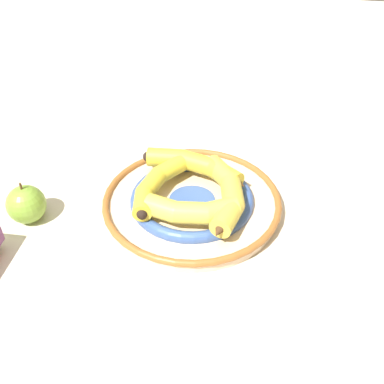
{
  "coord_description": "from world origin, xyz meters",
  "views": [
    {
      "loc": [
        -0.14,
        0.62,
        0.54
      ],
      "look_at": [
        -0.03,
        0.01,
        0.04
      ],
      "focal_mm": 42.0,
      "sensor_mm": 36.0,
      "label": 1
    }
  ],
  "objects_px": {
    "banana_a": "(197,165)",
    "banana_d": "(227,195)",
    "apple": "(26,204)",
    "decorative_bowl": "(192,202)",
    "banana_b": "(156,183)",
    "banana_c": "(189,211)"
  },
  "relations": [
    {
      "from": "decorative_bowl",
      "to": "banana_c",
      "type": "xyz_separation_m",
      "value": [
        -0.01,
        0.07,
        0.04
      ]
    },
    {
      "from": "decorative_bowl",
      "to": "banana_d",
      "type": "height_order",
      "value": "banana_d"
    },
    {
      "from": "banana_a",
      "to": "banana_c",
      "type": "xyz_separation_m",
      "value": [
        -0.01,
        0.13,
        0.0
      ]
    },
    {
      "from": "banana_d",
      "to": "banana_c",
      "type": "bearing_deg",
      "value": 120.97
    },
    {
      "from": "banana_a",
      "to": "banana_d",
      "type": "height_order",
      "value": "same"
    },
    {
      "from": "banana_b",
      "to": "decorative_bowl",
      "type": "bearing_deg",
      "value": 104.31
    },
    {
      "from": "decorative_bowl",
      "to": "banana_c",
      "type": "distance_m",
      "value": 0.08
    },
    {
      "from": "banana_b",
      "to": "apple",
      "type": "height_order",
      "value": "apple"
    },
    {
      "from": "banana_b",
      "to": "banana_a",
      "type": "bearing_deg",
      "value": 149.52
    },
    {
      "from": "decorative_bowl",
      "to": "apple",
      "type": "bearing_deg",
      "value": 15.01
    },
    {
      "from": "banana_c",
      "to": "banana_d",
      "type": "bearing_deg",
      "value": 36.1
    },
    {
      "from": "banana_c",
      "to": "banana_a",
      "type": "bearing_deg",
      "value": 87.48
    },
    {
      "from": "banana_a",
      "to": "apple",
      "type": "height_order",
      "value": "apple"
    },
    {
      "from": "decorative_bowl",
      "to": "banana_b",
      "type": "distance_m",
      "value": 0.07
    },
    {
      "from": "decorative_bowl",
      "to": "apple",
      "type": "relative_size",
      "value": 4.01
    },
    {
      "from": "decorative_bowl",
      "to": "banana_a",
      "type": "distance_m",
      "value": 0.07
    },
    {
      "from": "banana_c",
      "to": "banana_b",
      "type": "bearing_deg",
      "value": 131.41
    },
    {
      "from": "banana_c",
      "to": "decorative_bowl",
      "type": "bearing_deg",
      "value": 89.52
    },
    {
      "from": "banana_a",
      "to": "banana_d",
      "type": "xyz_separation_m",
      "value": [
        -0.07,
        0.08,
        0.0
      ]
    },
    {
      "from": "decorative_bowl",
      "to": "banana_a",
      "type": "bearing_deg",
      "value": -88.33
    },
    {
      "from": "banana_a",
      "to": "apple",
      "type": "xyz_separation_m",
      "value": [
        0.28,
        0.14,
        -0.02
      ]
    },
    {
      "from": "banana_a",
      "to": "banana_b",
      "type": "relative_size",
      "value": 1.14
    }
  ]
}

